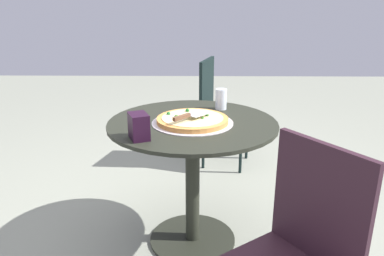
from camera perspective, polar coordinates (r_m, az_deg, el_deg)
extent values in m
plane|color=gray|center=(2.24, 0.08, -16.79)|extent=(10.00, 10.00, 0.00)
cylinder|color=black|center=(1.92, 0.09, 0.76)|extent=(0.88, 0.88, 0.02)
cylinder|color=black|center=(2.05, 0.08, -8.59)|extent=(0.08, 0.08, 0.68)
cylinder|color=black|center=(2.23, 0.08, -16.60)|extent=(0.49, 0.49, 0.02)
cylinder|color=silver|center=(1.89, 0.00, 0.84)|extent=(0.41, 0.41, 0.00)
cylinder|color=#CB8742|center=(1.88, 0.00, 1.23)|extent=(0.36, 0.36, 0.02)
cylinder|color=beige|center=(1.88, 0.00, 1.61)|extent=(0.31, 0.31, 0.00)
sphere|color=#346C28|center=(1.87, -2.40, 1.70)|extent=(0.02, 0.02, 0.02)
sphere|color=silver|center=(1.91, 0.38, 2.07)|extent=(0.02, 0.02, 0.02)
sphere|color=#24661D|center=(1.86, 1.64, 1.55)|extent=(0.01, 0.01, 0.01)
sphere|color=#226626|center=(1.98, -0.71, 2.71)|extent=(0.02, 0.02, 0.02)
sphere|color=#E4EDC6|center=(1.91, 0.53, 2.03)|extent=(0.02, 0.02, 0.02)
sphere|color=#286E2F|center=(1.93, -3.62, 2.23)|extent=(0.02, 0.02, 0.02)
sphere|color=#35622C|center=(1.90, 2.33, 1.99)|extent=(0.02, 0.02, 0.02)
cube|color=silver|center=(1.87, 0.65, 2.19)|extent=(0.13, 0.13, 0.00)
cube|color=brown|center=(1.80, -1.57, 1.70)|extent=(0.09, 0.09, 0.02)
cylinder|color=silver|center=(2.13, 4.47, 4.44)|extent=(0.06, 0.06, 0.12)
cube|color=black|center=(1.67, -8.17, 0.25)|extent=(0.13, 0.11, 0.12)
cube|color=#2F1924|center=(1.33, 18.94, -10.78)|extent=(0.32, 0.23, 0.42)
cube|color=black|center=(3.05, 5.35, 2.08)|extent=(0.46, 0.46, 0.03)
cube|color=black|center=(3.03, 2.28, 6.52)|extent=(0.36, 0.13, 0.43)
cylinder|color=black|center=(3.24, 8.47, -1.20)|extent=(0.02, 0.02, 0.42)
cylinder|color=black|center=(2.95, 7.51, -3.16)|extent=(0.02, 0.02, 0.42)
cylinder|color=black|center=(3.29, 3.18, -0.67)|extent=(0.02, 0.02, 0.42)
cylinder|color=black|center=(3.01, 1.74, -2.53)|extent=(0.02, 0.02, 0.42)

